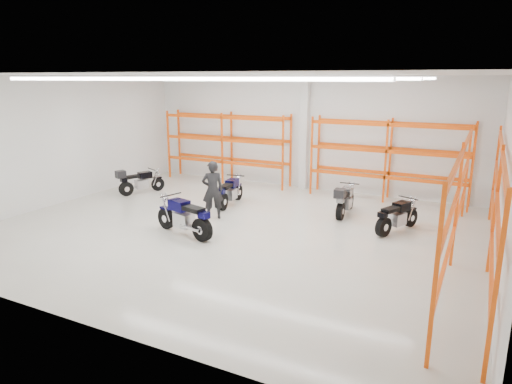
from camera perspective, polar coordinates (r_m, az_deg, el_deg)
The scene contains 12 objects.
ground at distance 13.78m, azimuth -2.94°, elevation -4.61°, with size 14.00×14.00×0.00m, color beige.
room_shell at distance 13.13m, azimuth -3.06°, elevation 9.12°, with size 14.02×12.02×4.51m.
motorcycle_main at distance 13.19m, azimuth -8.80°, elevation -3.24°, with size 2.23×0.94×1.12m.
motorcycle_back_a at distance 18.31m, azimuth -14.55°, elevation 1.24°, with size 1.03×1.86×1.01m.
motorcycle_back_b at distance 16.12m, azimuth -3.33°, elevation -0.10°, with size 0.67×2.03×1.00m.
motorcycle_back_c at distance 15.19m, azimuth 10.99°, elevation -1.08°, with size 0.66×2.05×1.06m.
motorcycle_back_d at distance 13.95m, azimuth 17.10°, elevation -3.04°, with size 0.97×1.86×0.97m.
standing_man at distance 14.59m, azimuth -5.44°, elevation 0.25°, with size 0.69×0.45×1.88m, color black.
structural_column at distance 18.46m, azimuth 6.06°, elevation 7.29°, with size 0.32×0.32×4.50m, color white.
pallet_racking_back_left at distance 19.68m, azimuth -3.68°, elevation 6.40°, with size 5.67×0.87×3.00m.
pallet_racking_back_right at distance 17.28m, azimuth 16.22°, elevation 4.79°, with size 5.67×0.87×3.00m.
pallet_racking_side at distance 11.60m, azimuth 25.93°, elevation -0.31°, with size 0.87×9.07×3.00m.
Camera 1 is at (6.53, -11.30, 4.42)m, focal length 32.00 mm.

